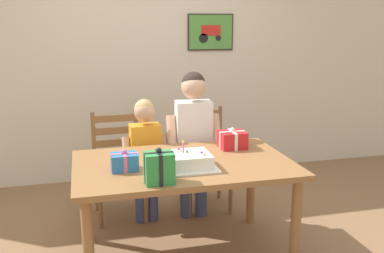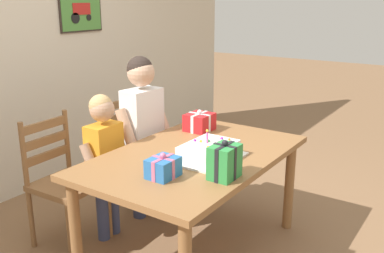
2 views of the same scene
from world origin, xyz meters
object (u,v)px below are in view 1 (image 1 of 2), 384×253
Objects in this scene: birthday_cake at (183,161)px; chair_left at (118,165)px; gift_box_red_large at (232,140)px; gift_box_corner_small at (124,162)px; dining_table at (184,174)px; chair_right at (204,158)px; child_younger at (145,149)px; gift_box_beside_cake at (159,168)px; child_older at (194,131)px.

chair_left is (-0.36, 0.97, -0.31)m from birthday_cake.
gift_box_red_large is 0.22× the size of chair_left.
dining_table is at bearing 9.44° from gift_box_corner_small.
dining_table is 0.19m from birthday_cake.
chair_left is at bearing -180.00° from chair_right.
dining_table is at bearing -64.99° from chair_left.
gift_box_beside_cake is at bearing -93.43° from child_younger.
gift_box_red_large is 0.75m from child_younger.
gift_box_beside_cake reaches higher than gift_box_red_large.
child_younger reaches higher than birthday_cake.
gift_box_red_large is 0.44m from child_older.
child_older is (0.63, -0.20, 0.32)m from chair_left.
chair_right is 0.86× the size of child_younger.
dining_table is 0.47m from gift_box_beside_cake.
dining_table is 0.45m from gift_box_corner_small.
dining_table is 1.19× the size of child_older.
gift_box_beside_cake is at bearing -117.61° from chair_right.
child_older is (0.24, 0.64, 0.14)m from dining_table.
child_older is at bearing 47.12° from gift_box_corner_small.
child_older reaches higher than chair_left.
child_younger is at bearing -160.65° from chair_right.
gift_box_corner_small is 0.76m from child_younger.
gift_box_corner_small is at bearing -131.71° from chair_right.
gift_box_red_large is 1.14× the size of gift_box_corner_small.
birthday_cake is 2.43× the size of gift_box_corner_small.
gift_box_corner_small is 0.20× the size of chair_left.
child_older reaches higher than gift_box_red_large.
child_younger is (-0.14, 0.77, -0.12)m from birthday_cake.
gift_box_red_large is at bearing 38.57° from birthday_cake.
gift_box_beside_cake reaches higher than chair_left.
child_younger is (-0.57, -0.20, 0.18)m from chair_right.
dining_table is 1.42× the size of child_younger.
chair_left is 0.86× the size of child_younger.
gift_box_corner_small is at bearing -170.56° from dining_table.
chair_left reaches higher than gift_box_corner_small.
birthday_cake is at bearing -69.71° from chair_left.
gift_box_corner_small reaches higher than dining_table.
gift_box_corner_small is (-0.18, 0.29, -0.04)m from gift_box_beside_cake.
gift_box_red_large reaches higher than gift_box_corner_small.
birthday_cake is 0.39m from gift_box_corner_small.
child_older is at bearing 118.96° from gift_box_red_large.
gift_box_beside_cake is at bearing -115.45° from child_older.
gift_box_beside_cake is (-0.20, -0.23, 0.05)m from birthday_cake.
birthday_cake is at bearing -104.03° from dining_table.
child_younger is at bearing -42.93° from chair_left.
dining_table is at bearing -115.00° from chair_right.
child_older is (-0.15, -0.20, 0.32)m from chair_right.
gift_box_red_large is at bearing -84.08° from chair_right.
gift_box_corner_small is at bearing -108.81° from child_younger.
gift_box_beside_cake is 0.18× the size of child_older.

